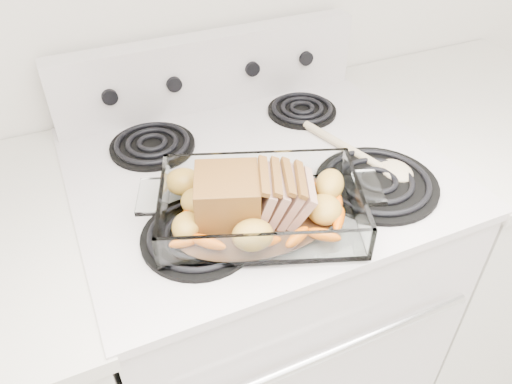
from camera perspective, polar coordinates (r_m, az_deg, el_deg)
name	(u,v)px	position (r m, az deg, el deg)	size (l,w,h in m)	color
electric_range	(258,299)	(1.39, 0.24, -12.17)	(0.78, 0.70, 1.12)	silver
counter_right	(450,234)	(1.70, 21.26, -4.51)	(0.58, 0.68, 0.93)	silver
baking_dish	(260,211)	(0.91, 0.51, -2.14)	(0.36, 0.24, 0.07)	white
pork_roast	(245,201)	(0.88, -1.27, -1.04)	(0.21, 0.11, 0.09)	brown
roast_vegetables	(250,194)	(0.93, -0.75, -0.21)	(0.40, 0.22, 0.05)	#F06003
wooden_spoon	(372,159)	(1.10, 13.11, 3.66)	(0.13, 0.28, 0.02)	beige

